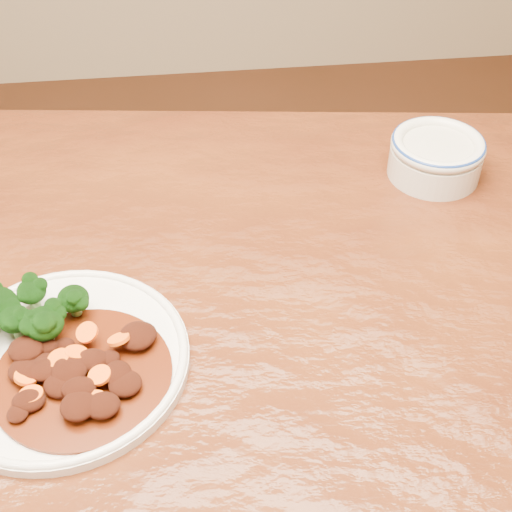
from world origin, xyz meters
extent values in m
cube|color=#59290F|center=(0.00, 0.00, 0.73)|extent=(1.60, 1.09, 0.04)
cylinder|color=white|center=(-0.14, -0.04, 0.76)|extent=(0.26, 0.26, 0.01)
torus|color=white|center=(-0.14, -0.04, 0.76)|extent=(0.26, 0.26, 0.01)
cylinder|color=#61924B|center=(-0.16, -0.02, 0.77)|extent=(0.01, 0.01, 0.02)
ellipsoid|color=black|center=(-0.16, -0.02, 0.79)|extent=(0.04, 0.04, 0.03)
cylinder|color=#61924B|center=(-0.19, -0.01, 0.77)|extent=(0.01, 0.01, 0.02)
ellipsoid|color=black|center=(-0.19, -0.01, 0.79)|extent=(0.03, 0.03, 0.03)
cylinder|color=#61924B|center=(-0.13, 0.02, 0.77)|extent=(0.01, 0.01, 0.02)
ellipsoid|color=black|center=(-0.13, 0.02, 0.79)|extent=(0.03, 0.03, 0.03)
cylinder|color=#61924B|center=(-0.18, 0.03, 0.77)|extent=(0.01, 0.01, 0.02)
ellipsoid|color=black|center=(-0.18, 0.03, 0.79)|extent=(0.03, 0.03, 0.03)
cylinder|color=#61924B|center=(-0.21, 0.01, 0.77)|extent=(0.01, 0.01, 0.02)
cylinder|color=#4F1E08|center=(-0.12, -0.07, 0.76)|extent=(0.18, 0.18, 0.00)
ellipsoid|color=black|center=(-0.14, -0.05, 0.77)|extent=(0.02, 0.02, 0.01)
ellipsoid|color=black|center=(-0.10, -0.12, 0.78)|extent=(0.03, 0.03, 0.02)
ellipsoid|color=black|center=(-0.15, -0.04, 0.77)|extent=(0.02, 0.02, 0.01)
ellipsoid|color=black|center=(-0.06, -0.03, 0.77)|extent=(0.03, 0.03, 0.01)
ellipsoid|color=black|center=(-0.14, -0.03, 0.77)|extent=(0.02, 0.02, 0.01)
ellipsoid|color=black|center=(-0.14, -0.09, 0.77)|extent=(0.04, 0.03, 0.02)
ellipsoid|color=black|center=(-0.13, -0.07, 0.78)|extent=(0.04, 0.04, 0.02)
ellipsoid|color=black|center=(-0.15, -0.07, 0.78)|extent=(0.03, 0.03, 0.02)
ellipsoid|color=black|center=(-0.17, -0.07, 0.77)|extent=(0.03, 0.03, 0.02)
ellipsoid|color=black|center=(-0.12, -0.10, 0.78)|extent=(0.03, 0.03, 0.02)
ellipsoid|color=black|center=(-0.08, -0.09, 0.77)|extent=(0.02, 0.02, 0.01)
ellipsoid|color=black|center=(-0.16, -0.02, 0.77)|extent=(0.02, 0.02, 0.01)
ellipsoid|color=black|center=(-0.18, -0.12, 0.77)|extent=(0.02, 0.02, 0.01)
ellipsoid|color=black|center=(-0.09, -0.06, 0.77)|extent=(0.02, 0.02, 0.01)
ellipsoid|color=black|center=(-0.07, -0.09, 0.77)|extent=(0.03, 0.03, 0.02)
ellipsoid|color=black|center=(-0.16, -0.06, 0.77)|extent=(0.03, 0.03, 0.02)
ellipsoid|color=black|center=(-0.18, -0.04, 0.78)|extent=(0.04, 0.03, 0.02)
ellipsoid|color=black|center=(-0.18, -0.06, 0.77)|extent=(0.03, 0.03, 0.02)
ellipsoid|color=black|center=(-0.17, -0.10, 0.77)|extent=(0.03, 0.03, 0.02)
ellipsoid|color=black|center=(-0.11, -0.06, 0.78)|extent=(0.03, 0.03, 0.02)
ellipsoid|color=black|center=(-0.08, -0.08, 0.78)|extent=(0.03, 0.03, 0.01)
ellipsoid|color=black|center=(-0.06, -0.03, 0.78)|extent=(0.04, 0.03, 0.02)
ellipsoid|color=black|center=(-0.12, -0.12, 0.78)|extent=(0.03, 0.04, 0.02)
ellipsoid|color=black|center=(-0.06, -0.04, 0.78)|extent=(0.04, 0.04, 0.02)
cylinder|color=#FF580D|center=(-0.16, -0.10, 0.78)|extent=(0.03, 0.03, 0.01)
cylinder|color=#FF580D|center=(-0.12, -0.05, 0.78)|extent=(0.03, 0.03, 0.01)
cylinder|color=#FF580D|center=(-0.10, -0.11, 0.78)|extent=(0.03, 0.03, 0.01)
cylinder|color=#FF580D|center=(-0.17, -0.08, 0.78)|extent=(0.03, 0.03, 0.01)
cylinder|color=#FF580D|center=(-0.08, -0.04, 0.78)|extent=(0.03, 0.02, 0.02)
cylinder|color=#FF580D|center=(-0.11, -0.03, 0.78)|extent=(0.03, 0.03, 0.02)
cylinder|color=#FF580D|center=(-0.14, -0.06, 0.78)|extent=(0.03, 0.03, 0.01)
cylinder|color=#FF580D|center=(-0.10, -0.09, 0.78)|extent=(0.03, 0.03, 0.01)
cylinder|color=beige|center=(0.34, 0.24, 0.77)|extent=(0.13, 0.13, 0.04)
cylinder|color=beige|center=(0.34, 0.24, 0.80)|extent=(0.10, 0.10, 0.01)
torus|color=beige|center=(0.34, 0.24, 0.80)|extent=(0.13, 0.13, 0.02)
torus|color=navy|center=(0.34, 0.24, 0.80)|extent=(0.13, 0.13, 0.01)
camera|label=1|loc=(0.00, -0.54, 1.34)|focal=50.00mm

